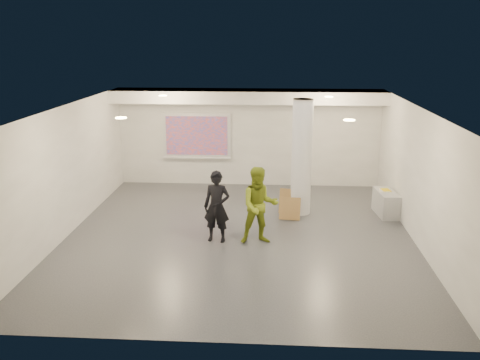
# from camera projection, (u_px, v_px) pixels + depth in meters

# --- Properties ---
(floor) EXTENTS (8.00, 9.00, 0.01)m
(floor) POSITION_uv_depth(u_px,v_px,m) (239.00, 236.00, 12.48)
(floor) COLOR #33353B
(floor) RESTS_ON ground
(ceiling) EXTENTS (8.00, 9.00, 0.01)m
(ceiling) POSITION_uv_depth(u_px,v_px,m) (239.00, 108.00, 11.70)
(ceiling) COLOR silver
(ceiling) RESTS_ON floor
(wall_back) EXTENTS (8.00, 0.01, 3.00)m
(wall_back) POSITION_uv_depth(u_px,v_px,m) (249.00, 137.00, 16.42)
(wall_back) COLOR silver
(wall_back) RESTS_ON floor
(wall_front) EXTENTS (8.00, 0.01, 3.00)m
(wall_front) POSITION_uv_depth(u_px,v_px,m) (218.00, 251.00, 7.75)
(wall_front) COLOR silver
(wall_front) RESTS_ON floor
(wall_left) EXTENTS (0.01, 9.00, 3.00)m
(wall_left) POSITION_uv_depth(u_px,v_px,m) (66.00, 171.00, 12.34)
(wall_left) COLOR silver
(wall_left) RESTS_ON floor
(wall_right) EXTENTS (0.01, 9.00, 3.00)m
(wall_right) POSITION_uv_depth(u_px,v_px,m) (419.00, 177.00, 11.84)
(wall_right) COLOR silver
(wall_right) RESTS_ON floor
(soffit_band) EXTENTS (8.00, 1.10, 0.36)m
(soffit_band) POSITION_uv_depth(u_px,v_px,m) (248.00, 96.00, 15.55)
(soffit_band) COLOR white
(soffit_band) RESTS_ON ceiling
(downlight_nw) EXTENTS (0.22, 0.22, 0.02)m
(downlight_nw) POSITION_uv_depth(u_px,v_px,m) (163.00, 96.00, 14.25)
(downlight_nw) COLOR #FFEC8E
(downlight_nw) RESTS_ON ceiling
(downlight_ne) EXTENTS (0.22, 0.22, 0.02)m
(downlight_ne) POSITION_uv_depth(u_px,v_px,m) (329.00, 97.00, 13.97)
(downlight_ne) COLOR #FFEC8E
(downlight_ne) RESTS_ON ceiling
(downlight_sw) EXTENTS (0.22, 0.22, 0.02)m
(downlight_sw) POSITION_uv_depth(u_px,v_px,m) (121.00, 118.00, 10.39)
(downlight_sw) COLOR #FFEC8E
(downlight_sw) RESTS_ON ceiling
(downlight_se) EXTENTS (0.22, 0.22, 0.02)m
(downlight_se) POSITION_uv_depth(u_px,v_px,m) (349.00, 120.00, 10.12)
(downlight_se) COLOR #FFEC8E
(downlight_se) RESTS_ON ceiling
(column) EXTENTS (0.52, 0.52, 3.00)m
(column) POSITION_uv_depth(u_px,v_px,m) (302.00, 157.00, 13.73)
(column) COLOR silver
(column) RESTS_ON floor
(projection_screen) EXTENTS (2.10, 0.13, 1.42)m
(projection_screen) POSITION_uv_depth(u_px,v_px,m) (197.00, 136.00, 16.47)
(projection_screen) COLOR silver
(projection_screen) RESTS_ON wall_back
(credenza) EXTENTS (0.55, 1.11, 0.62)m
(credenza) POSITION_uv_depth(u_px,v_px,m) (386.00, 203.00, 13.91)
(credenza) COLOR #9EA0A3
(credenza) RESTS_ON floor
(papers_stack) EXTENTS (0.30, 0.37, 0.02)m
(papers_stack) POSITION_uv_depth(u_px,v_px,m) (385.00, 190.00, 13.89)
(papers_stack) COLOR white
(papers_stack) RESTS_ON credenza
(postit_pad) EXTENTS (0.25, 0.31, 0.03)m
(postit_pad) POSITION_uv_depth(u_px,v_px,m) (386.00, 190.00, 13.90)
(postit_pad) COLOR yellow
(postit_pad) RESTS_ON credenza
(cardboard_back) EXTENTS (0.63, 0.33, 0.65)m
(cardboard_back) POSITION_uv_depth(u_px,v_px,m) (291.00, 202.00, 13.99)
(cardboard_back) COLOR olive
(cardboard_back) RESTS_ON floor
(cardboard_front) EXTENTS (0.55, 0.28, 0.57)m
(cardboard_front) POSITION_uv_depth(u_px,v_px,m) (290.00, 209.00, 13.55)
(cardboard_front) COLOR olive
(cardboard_front) RESTS_ON floor
(woman) EXTENTS (0.65, 0.47, 1.63)m
(woman) POSITION_uv_depth(u_px,v_px,m) (217.00, 207.00, 11.99)
(woman) COLOR black
(woman) RESTS_ON floor
(man) EXTENTS (0.96, 0.81, 1.75)m
(man) POSITION_uv_depth(u_px,v_px,m) (259.00, 206.00, 11.87)
(man) COLOR olive
(man) RESTS_ON floor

